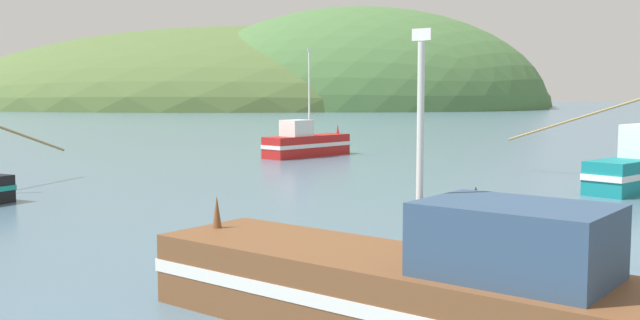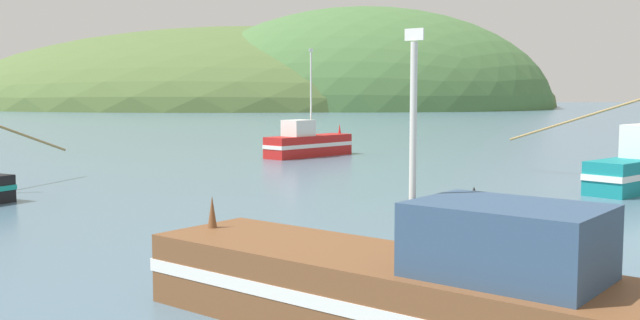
# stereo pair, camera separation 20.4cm
# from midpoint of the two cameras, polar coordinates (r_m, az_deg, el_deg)

# --- Properties ---
(hill_far_center) EXTENTS (183.46, 146.77, 48.18)m
(hill_far_center) POSITION_cam_midpoint_polar(r_m,az_deg,el_deg) (227.64, -4.84, 4.25)
(hill_far_center) COLOR #516B38
(hill_far_center) RESTS_ON ground
(hill_mid_right) EXTENTS (101.77, 81.42, 54.27)m
(hill_mid_right) POSITION_cam_midpoint_polar(r_m,az_deg,el_deg) (197.35, 3.35, 4.10)
(hill_mid_right) COLOR #47703D
(hill_mid_right) RESTS_ON ground
(fishing_boat_brown) EXTENTS (9.06, 9.79, 5.35)m
(fishing_boat_brown) POSITION_cam_midpoint_polar(r_m,az_deg,el_deg) (12.63, 8.03, -10.32)
(fishing_boat_brown) COLOR brown
(fishing_boat_brown) RESTS_ON ground
(fishing_boat_red) EXTENTS (6.56, 5.59, 7.21)m
(fishing_boat_red) POSITION_cam_midpoint_polar(r_m,az_deg,el_deg) (48.44, -1.24, 1.33)
(fishing_boat_red) COLOR red
(fishing_boat_red) RESTS_ON ground
(channel_buoy) EXTENTS (0.64, 0.64, 1.44)m
(channel_buoy) POSITION_cam_midpoint_polar(r_m,az_deg,el_deg) (22.49, 11.92, -4.22)
(channel_buoy) COLOR red
(channel_buoy) RESTS_ON ground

